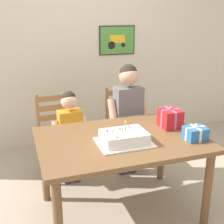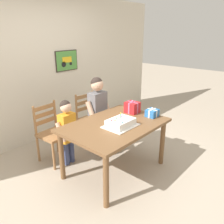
# 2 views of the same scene
# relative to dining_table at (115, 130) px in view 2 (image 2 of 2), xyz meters

# --- Properties ---
(ground_plane) EXTENTS (20.00, 20.00, 0.00)m
(ground_plane) POSITION_rel_dining_table_xyz_m (0.00, 0.00, -0.65)
(ground_plane) COLOR tan
(back_wall) EXTENTS (6.40, 0.11, 2.60)m
(back_wall) POSITION_rel_dining_table_xyz_m (0.00, 1.79, 0.65)
(back_wall) COLOR beige
(back_wall) RESTS_ON ground
(dining_table) EXTENTS (1.41, 0.99, 0.75)m
(dining_table) POSITION_rel_dining_table_xyz_m (0.00, 0.00, 0.00)
(dining_table) COLOR brown
(dining_table) RESTS_ON ground
(birthday_cake) EXTENTS (0.44, 0.34, 0.19)m
(birthday_cake) POSITION_rel_dining_table_xyz_m (-0.02, -0.12, 0.14)
(birthday_cake) COLOR white
(birthday_cake) RESTS_ON dining_table
(gift_box_red_large) EXTENTS (0.18, 0.16, 0.14)m
(gift_box_red_large) POSITION_rel_dining_table_xyz_m (0.58, -0.23, 0.15)
(gift_box_red_large) COLOR #286BB7
(gift_box_red_large) RESTS_ON dining_table
(gift_box_beside_cake) EXTENTS (0.18, 0.20, 0.21)m
(gift_box_beside_cake) POSITION_rel_dining_table_xyz_m (0.52, 0.09, 0.18)
(gift_box_beside_cake) COLOR red
(gift_box_beside_cake) RESTS_ON dining_table
(chair_left) EXTENTS (0.44, 0.44, 0.92)m
(chair_left) POSITION_rel_dining_table_xyz_m (-0.40, 0.93, -0.19)
(chair_left) COLOR #996B42
(chair_left) RESTS_ON ground
(chair_right) EXTENTS (0.43, 0.43, 0.92)m
(chair_right) POSITION_rel_dining_table_xyz_m (0.40, 0.93, -0.19)
(chair_right) COLOR #996B42
(chair_right) RESTS_ON ground
(child_older) EXTENTS (0.46, 0.26, 1.26)m
(child_older) POSITION_rel_dining_table_xyz_m (0.33, 0.66, 0.11)
(child_older) COLOR #38426B
(child_older) RESTS_ON ground
(child_younger) EXTENTS (0.38, 0.22, 1.02)m
(child_younger) POSITION_rel_dining_table_xyz_m (-0.32, 0.66, -0.03)
(child_younger) COLOR #38426B
(child_younger) RESTS_ON ground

